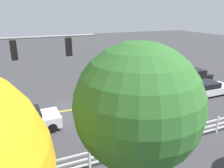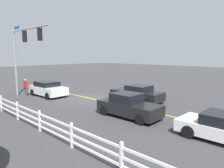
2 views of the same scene
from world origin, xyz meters
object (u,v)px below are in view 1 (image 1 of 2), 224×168
Objects in this scene: car_1 at (208,89)px; car_3 at (112,87)px; car_2 at (27,121)px; tree_2 at (138,107)px; car_0 at (192,76)px; car_4 at (156,97)px.

car_1 is 9.03m from car_3.
car_2 reaches higher than car_1.
car_3 is at bearing -110.61° from tree_2.
car_4 is at bearing 31.07° from car_0.
car_0 is at bearing 27.33° from car_4.
car_2 is 0.62× the size of tree_2.
car_2 is 10.33m from tree_2.
tree_2 is at bearing 44.55° from car_0.
tree_2 is (-2.98, 8.98, 4.15)m from car_2.
car_3 is (8.17, -3.84, 0.07)m from car_1.
car_0 is 18.23m from car_2.
car_0 is 20.23m from tree_2.
car_2 is 0.91× the size of car_3.
car_2 is at bearing -178.79° from car_1.
tree_2 is at bearing -73.12° from car_2.
tree_2 reaches higher than car_0.
car_0 is 1.13× the size of car_2.
car_3 is (9.84, 0.11, 0.04)m from car_0.
car_1 is at bearing -144.82° from tree_2.
tree_2 reaches higher than car_1.
car_3 reaches higher than car_2.
car_0 is at bearing 11.82° from car_2.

